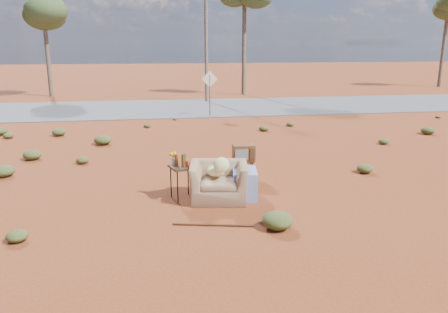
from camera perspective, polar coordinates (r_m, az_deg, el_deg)
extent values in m
plane|color=maroon|center=(9.68, -1.70, -6.38)|extent=(140.00, 140.00, 0.00)
cube|color=#565659|center=(24.24, -6.29, 6.33)|extent=(140.00, 7.00, 0.04)
imported|color=#8A694B|center=(9.88, -0.70, -2.50)|extent=(1.40, 1.02, 1.12)
ellipsoid|color=#E5E18C|center=(9.91, -1.04, -1.90)|extent=(0.41, 0.41, 0.24)
ellipsoid|color=#E5E18C|center=(9.58, -0.35, -1.13)|extent=(0.36, 0.18, 0.36)
cube|color=#213598|center=(10.07, 2.71, -3.56)|extent=(0.66, 0.91, 0.66)
cube|color=black|center=(11.47, 2.55, -0.61)|extent=(0.53, 0.42, 0.03)
cylinder|color=black|center=(11.34, 1.50, -1.99)|extent=(0.03, 0.03, 0.46)
cylinder|color=black|center=(11.40, 3.81, -1.93)|extent=(0.03, 0.03, 0.46)
cylinder|color=black|center=(11.68, 1.30, -1.49)|extent=(0.03, 0.03, 0.46)
cylinder|color=black|center=(11.74, 3.54, -1.44)|extent=(0.03, 0.03, 0.46)
cube|color=brown|center=(11.42, 2.56, 0.52)|extent=(0.60, 0.48, 0.44)
cube|color=slate|center=(11.18, 2.32, 0.22)|extent=(0.34, 0.04, 0.27)
cube|color=#472D19|center=(11.22, 3.71, 0.25)|extent=(0.13, 0.03, 0.31)
cube|color=#382414|center=(9.91, -5.42, -1.37)|extent=(0.68, 0.68, 0.04)
cylinder|color=black|center=(9.75, -6.07, -3.95)|extent=(0.03, 0.03, 0.75)
cylinder|color=black|center=(9.91, -3.76, -3.61)|extent=(0.03, 0.03, 0.75)
cylinder|color=black|center=(10.14, -6.95, -3.26)|extent=(0.03, 0.03, 0.75)
cylinder|color=black|center=(10.28, -4.71, -2.94)|extent=(0.03, 0.03, 0.75)
cylinder|color=#512C0D|center=(9.87, -6.25, -0.49)|extent=(0.08, 0.08, 0.28)
cylinder|color=#512C0D|center=(9.78, -5.38, -0.54)|extent=(0.07, 0.07, 0.30)
cylinder|color=#2D5625|center=(10.00, -5.10, -0.31)|extent=(0.06, 0.06, 0.26)
cylinder|color=#AC1F0D|center=(9.81, -4.85, -0.96)|extent=(0.07, 0.07, 0.14)
cylinder|color=silver|center=(9.97, -6.64, -0.72)|extent=(0.09, 0.09, 0.15)
ellipsoid|color=yellow|center=(9.93, -6.67, 0.20)|extent=(0.17, 0.17, 0.13)
cylinder|color=#4F2815|center=(8.63, -1.47, -8.92)|extent=(1.56, 0.38, 0.04)
cylinder|color=brown|center=(21.28, -1.87, 7.93)|extent=(0.06, 0.06, 2.00)
cube|color=silver|center=(21.20, -1.88, 10.08)|extent=(0.78, 0.04, 0.78)
cylinder|color=brown|center=(31.72, -22.09, 12.72)|extent=(0.28, 0.28, 6.00)
ellipsoid|color=#3C5129|center=(31.78, -22.54, 17.21)|extent=(3.20, 3.20, 2.20)
cylinder|color=brown|center=(30.59, 2.63, 14.64)|extent=(0.28, 0.28, 7.00)
cylinder|color=brown|center=(40.28, 26.75, 12.78)|extent=(0.28, 0.28, 6.50)
ellipsoid|color=#3C5129|center=(40.36, 27.21, 16.66)|extent=(3.20, 3.20, 2.20)
cylinder|color=brown|center=(26.66, -2.36, 15.73)|extent=(0.20, 0.20, 8.00)
ellipsoid|color=#474E22|center=(13.07, -26.82, -1.69)|extent=(0.56, 0.56, 0.31)
ellipsoid|color=#474E22|center=(12.60, 17.92, -1.52)|extent=(0.44, 0.44, 0.24)
ellipsoid|color=#474E22|center=(15.92, -15.56, 2.09)|extent=(0.60, 0.60, 0.33)
ellipsoid|color=#474E22|center=(16.41, 20.13, 1.86)|extent=(0.36, 0.36, 0.20)
ellipsoid|color=#474E22|center=(17.83, 5.22, 3.69)|extent=(0.40, 0.40, 0.22)
ellipsoid|color=#474E22|center=(18.78, -10.01, 3.99)|extent=(0.30, 0.30, 0.17)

